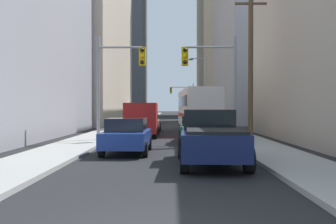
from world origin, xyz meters
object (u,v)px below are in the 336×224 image
cargo_van_red (142,118)px  city_bus (197,108)px  traffic_signal_far_right (183,95)px  pickup_truck_navy (211,138)px  sedan_blue (127,136)px  traffic_signal_near_left (118,72)px  sedan_green (197,129)px  traffic_signal_near_right (212,72)px  sedan_beige (148,122)px

cargo_van_red → city_bus: bearing=55.6°
traffic_signal_far_right → pickup_truck_navy: bearing=-90.5°
sedan_blue → traffic_signal_near_left: (-1.12, 5.53, 3.22)m
sedan_green → traffic_signal_near_right: traffic_signal_near_right is taller
sedan_beige → traffic_signal_near_left: size_ratio=0.71×
sedan_blue → pickup_truck_navy: bearing=-44.8°
traffic_signal_near_left → pickup_truck_navy: bearing=-63.4°
pickup_truck_navy → traffic_signal_far_right: bearing=89.5°
city_bus → cargo_van_red: city_bus is taller
city_bus → pickup_truck_navy: bearing=-92.3°
city_bus → pickup_truck_navy: city_bus is taller
city_bus → pickup_truck_navy: size_ratio=2.12×
pickup_truck_navy → traffic_signal_near_right: 9.35m
sedan_green → sedan_beige: size_ratio=1.01×
cargo_van_red → traffic_signal_near_left: size_ratio=0.87×
sedan_green → sedan_blue: bearing=-122.3°
cargo_van_red → traffic_signal_near_right: 6.40m
cargo_van_red → traffic_signal_near_right: size_ratio=0.87×
sedan_beige → traffic_signal_near_left: 10.48m
sedan_green → traffic_signal_near_left: bearing=176.2°
pickup_truck_navy → cargo_van_red: 13.13m
sedan_green → traffic_signal_near_left: size_ratio=0.71×
sedan_beige → traffic_signal_near_left: (-1.12, -9.91, 3.22)m
pickup_truck_navy → traffic_signal_far_right: (0.49, 53.14, 3.12)m
cargo_van_red → sedan_beige: 6.02m
traffic_signal_near_left → traffic_signal_near_right: size_ratio=1.00×
sedan_green → traffic_signal_far_right: traffic_signal_far_right is taller
cargo_van_red → sedan_beige: size_ratio=1.24×
pickup_truck_navy → traffic_signal_near_right: size_ratio=0.91×
city_bus → traffic_signal_far_right: traffic_signal_far_right is taller
sedan_blue → sedan_green: size_ratio=0.99×
traffic_signal_near_right → sedan_beige: bearing=113.0°
sedan_beige → traffic_signal_near_right: (4.20, -9.91, 3.24)m
traffic_signal_near_left → traffic_signal_near_right: same height
city_bus → pickup_truck_navy: (-0.73, -18.66, -1.00)m
cargo_van_red → traffic_signal_far_right: traffic_signal_far_right is taller
traffic_signal_far_right → sedan_green: bearing=-90.6°
traffic_signal_near_right → city_bus: bearing=91.1°
cargo_van_red → sedan_green: cargo_van_red is taller
city_bus → traffic_signal_far_right: bearing=90.4°
cargo_van_red → sedan_blue: cargo_van_red is taller
traffic_signal_near_left → sedan_green: bearing=-3.8°
sedan_blue → sedan_green: same height
city_bus → sedan_green: size_ratio=2.72×
cargo_van_red → sedan_blue: bearing=-89.5°
sedan_beige → sedan_blue: bearing=-90.0°
cargo_van_red → traffic_signal_near_left: 4.87m
traffic_signal_far_right → traffic_signal_near_right: bearing=-89.4°
sedan_blue → traffic_signal_far_right: size_ratio=0.71×
cargo_van_red → sedan_green: bearing=-51.2°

